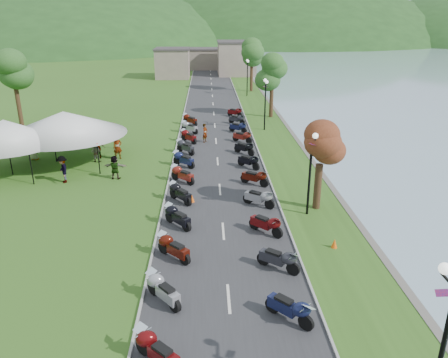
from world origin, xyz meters
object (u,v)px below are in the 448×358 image
object	(u,v)px
vendor_tent_main	(66,137)
pedestrian_a	(119,159)
pedestrian_b	(97,162)
pedestrian_c	(65,182)

from	to	relation	value
vendor_tent_main	pedestrian_a	world-z (taller)	vendor_tent_main
pedestrian_a	pedestrian_b	size ratio (longest dim) A/B	1.25
pedestrian_b	pedestrian_c	xyz separation A→B (m)	(-1.18, -4.56, 0.00)
pedestrian_c	vendor_tent_main	bearing A→B (deg)	164.85
vendor_tent_main	pedestrian_c	bearing A→B (deg)	-77.51
vendor_tent_main	pedestrian_b	distance (m)	3.03
pedestrian_a	pedestrian_c	xyz separation A→B (m)	(-2.79, -5.17, 0.00)
pedestrian_c	pedestrian_a	bearing A→B (deg)	124.03
pedestrian_a	pedestrian_c	size ratio (longest dim) A/B	1.03
vendor_tent_main	pedestrian_a	size ratio (longest dim) A/B	3.21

